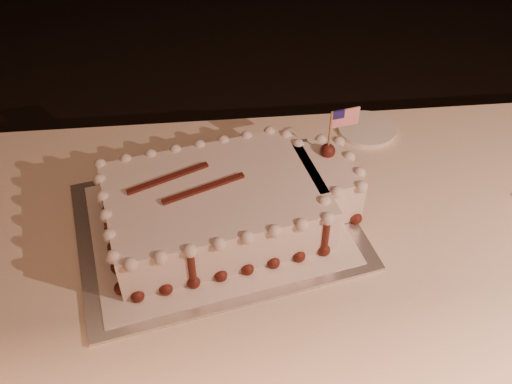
{
  "coord_description": "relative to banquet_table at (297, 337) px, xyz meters",
  "views": [
    {
      "loc": [
        -0.18,
        -0.16,
        1.6
      ],
      "look_at": [
        -0.1,
        0.64,
        0.84
      ],
      "focal_mm": 40.0,
      "sensor_mm": 36.0,
      "label": 1
    }
  ],
  "objects": [
    {
      "name": "side_plate",
      "position": [
        0.2,
        0.32,
        0.38
      ],
      "size": [
        0.14,
        0.14,
        0.01
      ],
      "primitive_type": "cylinder",
      "color": "white",
      "rests_on": "banquet_table"
    },
    {
      "name": "cake_board",
      "position": [
        -0.18,
        0.04,
        0.38
      ],
      "size": [
        0.62,
        0.51,
        0.01
      ],
      "primitive_type": "cube",
      "rotation": [
        0.0,
        0.0,
        0.21
      ],
      "color": "silver",
      "rests_on": "banquet_table"
    },
    {
      "name": "sheet_cake",
      "position": [
        -0.15,
        0.04,
        0.43
      ],
      "size": [
        0.53,
        0.36,
        0.21
      ],
      "color": "silver",
      "rests_on": "doily"
    },
    {
      "name": "banquet_table",
      "position": [
        0.0,
        0.0,
        0.0
      ],
      "size": [
        2.4,
        0.8,
        0.75
      ],
      "primitive_type": "cube",
      "color": "#FFE2C5",
      "rests_on": "ground"
    },
    {
      "name": "doily",
      "position": [
        -0.18,
        0.04,
        0.38
      ],
      "size": [
        0.55,
        0.46,
        0.0
      ],
      "primitive_type": "cube",
      "rotation": [
        0.0,
        0.0,
        0.21
      ],
      "color": "white",
      "rests_on": "cake_board"
    }
  ]
}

